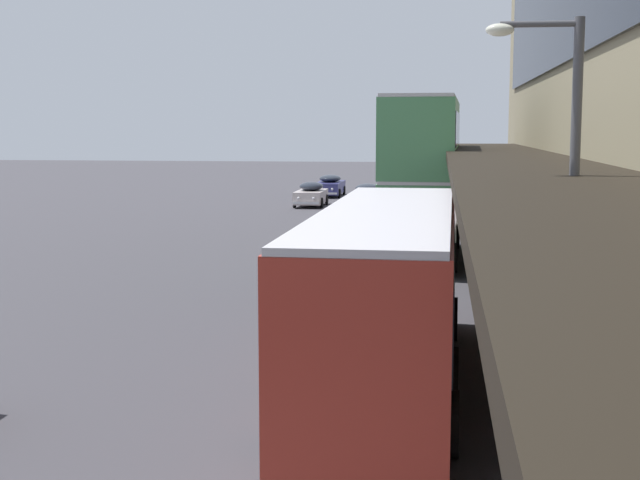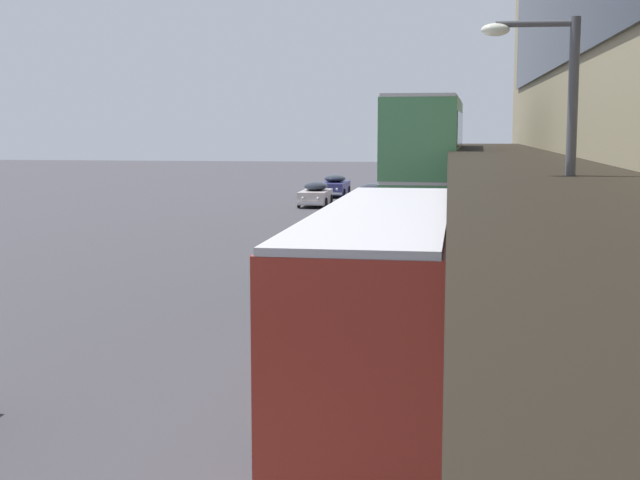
% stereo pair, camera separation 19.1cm
% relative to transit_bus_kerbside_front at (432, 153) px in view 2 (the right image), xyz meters
% --- Properties ---
extents(transit_bus_kerbside_front, '(2.88, 9.50, 6.11)m').
position_rel_transit_bus_kerbside_front_xyz_m(transit_bus_kerbside_front, '(0.00, 0.00, 0.00)').
color(transit_bus_kerbside_front, beige).
rests_on(transit_bus_kerbside_front, ground).
extents(transit_bus_kerbside_rear, '(2.80, 11.40, 3.37)m').
position_rel_transit_bus_kerbside_front_xyz_m(transit_bus_kerbside_rear, '(-0.17, -39.73, -1.37)').
color(transit_bus_kerbside_rear, '#B23426').
rests_on(transit_bus_kerbside_rear, ground).
extents(transit_bus_kerbside_far, '(2.96, 9.19, 5.93)m').
position_rel_transit_bus_kerbside_front_xyz_m(transit_bus_kerbside_far, '(0.13, -23.26, -0.10)').
color(transit_bus_kerbside_far, '#50985E').
rests_on(transit_bus_kerbside_far, ground).
extents(sedan_second_near, '(1.80, 4.23, 1.50)m').
position_rel_transit_bus_kerbside_front_xyz_m(sedan_second_near, '(-7.13, -1.63, -2.55)').
color(sedan_second_near, beige).
rests_on(sedan_second_near, ground).
extents(sedan_oncoming_rear, '(1.89, 4.89, 1.52)m').
position_rel_transit_bus_kerbside_front_xyz_m(sedan_oncoming_rear, '(-6.96, 6.53, -2.54)').
color(sedan_oncoming_rear, navy).
rests_on(sedan_oncoming_rear, ground).
extents(sedan_far_back, '(1.84, 4.73, 1.48)m').
position_rel_transit_bus_kerbside_front_xyz_m(sedan_far_back, '(-3.57, -2.17, -2.56)').
color(sedan_far_back, black).
rests_on(sedan_far_back, ground).
extents(sedan_trailing_near, '(2.11, 4.53, 1.50)m').
position_rel_transit_bus_kerbside_front_xyz_m(sedan_trailing_near, '(-3.06, -21.75, -2.55)').
color(sedan_trailing_near, '#A4141E').
rests_on(sedan_trailing_near, ground).
extents(street_lamp, '(1.50, 0.28, 6.39)m').
position_rel_transit_bus_kerbside_front_xyz_m(street_lamp, '(2.66, -41.81, 0.60)').
color(street_lamp, '#4C4C51').
rests_on(street_lamp, sidewalk_kerb).
extents(fire_hydrant, '(0.20, 0.40, 0.70)m').
position_rel_transit_bus_kerbside_front_xyz_m(fire_hydrant, '(2.60, -35.64, -2.80)').
color(fire_hydrant, red).
rests_on(fire_hydrant, sidewalk_kerb).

